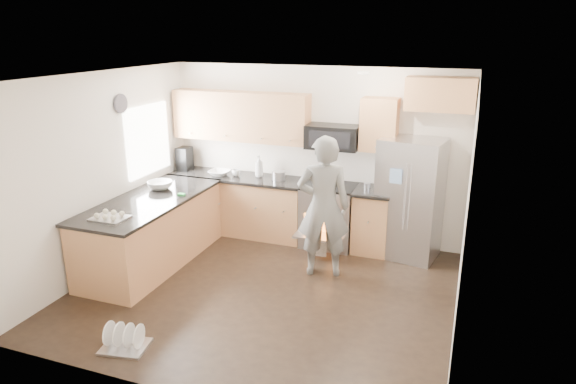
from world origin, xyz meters
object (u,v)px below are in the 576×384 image
at_px(person, 323,207).
at_px(dish_rack, 125,341).
at_px(refrigerator, 410,199).
at_px(stove_range, 329,201).

distance_m(person, dish_rack, 2.83).
distance_m(refrigerator, dish_rack, 4.12).
distance_m(refrigerator, person, 1.37).
bearing_deg(person, refrigerator, -151.78).
height_order(refrigerator, person, person).
height_order(stove_range, refrigerator, stove_range).
bearing_deg(stove_range, person, -79.11).
xyz_separation_m(stove_range, person, (0.19, -0.96, 0.25)).
height_order(stove_range, dish_rack, stove_range).
bearing_deg(refrigerator, person, -124.82).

